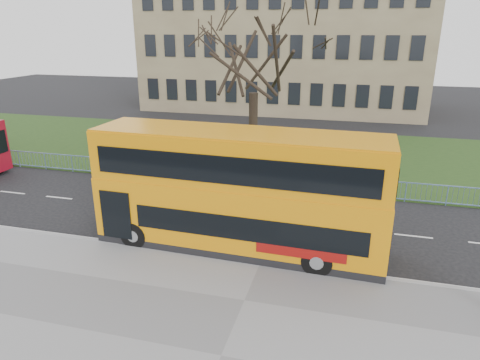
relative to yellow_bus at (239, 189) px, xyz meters
name	(u,v)px	position (x,y,z in m)	size (l,w,h in m)	color
ground	(268,246)	(1.18, 0.43, -2.60)	(120.00, 120.00, 0.00)	black
pavement	(221,357)	(1.18, -6.32, -2.54)	(80.00, 10.50, 0.12)	slate
kerb	(261,263)	(1.18, -1.12, -2.53)	(80.00, 0.20, 0.14)	gray
grass_verge	(306,154)	(1.18, 14.73, -2.56)	(80.00, 15.40, 0.08)	#1F3D16
guard_railing	(291,182)	(1.18, 7.03, -2.05)	(40.00, 0.12, 1.10)	#6888BA
bare_tree	(254,77)	(-1.82, 10.43, 3.24)	(8.07, 8.07, 11.53)	black
civic_building	(286,44)	(-3.82, 35.43, 4.40)	(30.00, 15.00, 14.00)	#7A694D
yellow_bus	(239,189)	(0.00, 0.00, 0.00)	(11.66, 3.13, 4.85)	orange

